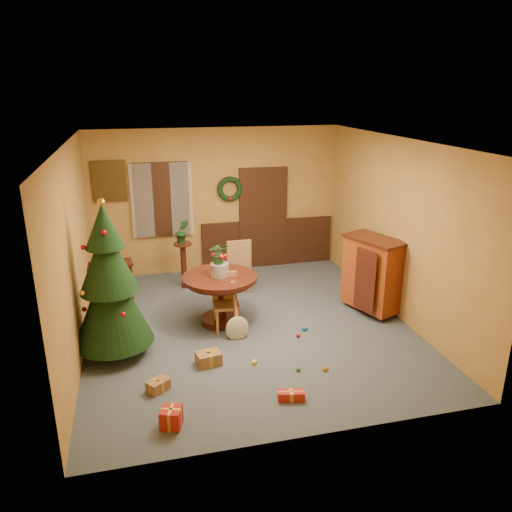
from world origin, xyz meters
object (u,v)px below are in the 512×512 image
object	(u,v)px
dining_table	(220,290)
sideboard	(373,273)
chair_near	(225,299)
christmas_tree	(109,284)
writing_desk	(110,272)

from	to	relation	value
dining_table	sideboard	bearing A→B (deg)	-3.77
chair_near	christmas_tree	distance (m)	1.84
dining_table	writing_desk	size ratio (longest dim) A/B	1.42
chair_near	sideboard	world-z (taller)	sideboard
chair_near	sideboard	size ratio (longest dim) A/B	0.70
dining_table	writing_desk	xyz separation A→B (m)	(-1.74, 1.36, -0.04)
christmas_tree	sideboard	world-z (taller)	christmas_tree
chair_near	sideboard	xyz separation A→B (m)	(2.50, 0.01, 0.21)
dining_table	christmas_tree	world-z (taller)	christmas_tree
dining_table	writing_desk	world-z (taller)	dining_table
dining_table	christmas_tree	size ratio (longest dim) A/B	0.52
christmas_tree	sideboard	size ratio (longest dim) A/B	1.75
chair_near	writing_desk	distance (m)	2.36
chair_near	christmas_tree	bearing A→B (deg)	-165.27
christmas_tree	writing_desk	distance (m)	2.05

